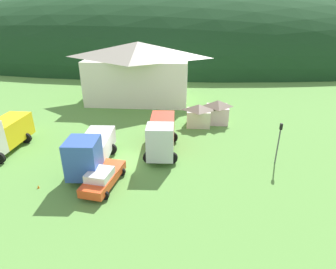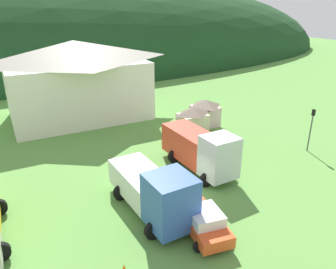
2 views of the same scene
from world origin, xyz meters
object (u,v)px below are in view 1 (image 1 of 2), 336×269
(play_shed_pink, at_px, (217,111))
(tow_truck_silver, at_px, (161,134))
(traffic_light_east, at_px, (279,139))
(depot_building, at_px, (139,71))
(traffic_cone_mid_row, at_px, (39,188))
(box_truck_blue, at_px, (91,151))
(service_pickup_orange, at_px, (103,177))
(play_shed_cream, at_px, (198,115))
(traffic_cone_near_pickup, at_px, (168,161))

(play_shed_pink, height_order, tow_truck_silver, tow_truck_silver)
(play_shed_pink, height_order, traffic_light_east, traffic_light_east)
(tow_truck_silver, bearing_deg, traffic_light_east, 79.54)
(play_shed_pink, distance_m, tow_truck_silver, 10.36)
(depot_building, xyz_separation_m, traffic_cone_mid_row, (-3.99, -24.60, -4.47))
(box_truck_blue, bearing_deg, traffic_cone_mid_row, -47.77)
(service_pickup_orange, bearing_deg, traffic_cone_mid_row, -73.65)
(service_pickup_orange, height_order, traffic_light_east, traffic_light_east)
(box_truck_blue, bearing_deg, service_pickup_orange, 30.76)
(play_shed_cream, distance_m, tow_truck_silver, 8.05)
(traffic_cone_mid_row, bearing_deg, depot_building, 80.79)
(play_shed_cream, bearing_deg, depot_building, 130.18)
(tow_truck_silver, bearing_deg, traffic_cone_mid_row, -54.89)
(box_truck_blue, distance_m, service_pickup_orange, 3.30)
(box_truck_blue, height_order, service_pickup_orange, box_truck_blue)
(traffic_cone_near_pickup, bearing_deg, play_shed_pink, 62.36)
(service_pickup_orange, relative_size, traffic_cone_mid_row, 9.43)
(service_pickup_orange, relative_size, traffic_cone_near_pickup, 10.63)
(play_shed_cream, height_order, traffic_cone_near_pickup, play_shed_cream)
(play_shed_pink, relative_size, box_truck_blue, 0.37)
(service_pickup_orange, bearing_deg, tow_truck_silver, 156.23)
(tow_truck_silver, relative_size, traffic_light_east, 1.92)
(depot_building, xyz_separation_m, traffic_light_east, (15.72, -19.11, -2.06))
(service_pickup_orange, bearing_deg, box_truck_blue, -137.73)
(depot_building, xyz_separation_m, tow_truck_silver, (5.12, -17.61, -2.61))
(traffic_cone_near_pickup, relative_size, traffic_cone_mid_row, 0.89)
(depot_building, distance_m, tow_truck_silver, 18.52)
(service_pickup_orange, distance_m, traffic_cone_mid_row, 5.17)
(service_pickup_orange, bearing_deg, traffic_cone_near_pickup, 141.94)
(service_pickup_orange, xyz_separation_m, traffic_light_east, (14.65, 4.82, 1.58))
(box_truck_blue, bearing_deg, play_shed_cream, 135.88)
(box_truck_blue, relative_size, service_pickup_orange, 1.51)
(depot_building, relative_size, service_pickup_orange, 3.08)
(traffic_light_east, height_order, traffic_cone_mid_row, traffic_light_east)
(box_truck_blue, relative_size, traffic_cone_mid_row, 14.26)
(play_shed_cream, distance_m, play_shed_pink, 2.67)
(play_shed_pink, bearing_deg, play_shed_cream, -151.80)
(play_shed_pink, xyz_separation_m, box_truck_blue, (-11.89, -12.05, 0.28))
(traffic_cone_mid_row, bearing_deg, play_shed_pink, 45.29)
(depot_building, bearing_deg, service_pickup_orange, -87.43)
(box_truck_blue, relative_size, tow_truck_silver, 1.04)
(service_pickup_orange, xyz_separation_m, traffic_cone_mid_row, (-5.06, -0.67, -0.83))
(play_shed_pink, distance_m, service_pickup_orange, 17.87)
(play_shed_cream, bearing_deg, traffic_cone_near_pickup, -108.49)
(depot_building, relative_size, tow_truck_silver, 2.11)
(play_shed_pink, xyz_separation_m, traffic_light_east, (4.51, -9.87, 0.92))
(service_pickup_orange, distance_m, traffic_cone_near_pickup, 6.63)
(tow_truck_silver, relative_size, traffic_cone_near_pickup, 15.50)
(traffic_cone_mid_row, bearing_deg, traffic_light_east, 15.57)
(tow_truck_silver, xyz_separation_m, traffic_light_east, (10.61, -1.50, 0.54))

